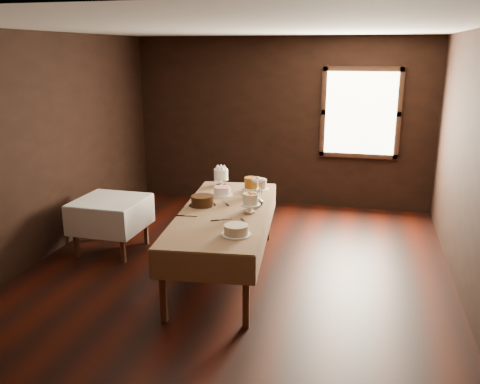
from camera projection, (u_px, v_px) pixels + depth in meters
name	position (u px, v px, depth m)	size (l,w,h in m)	color
floor	(236.00, 273.00, 6.04)	(5.00, 6.00, 0.01)	black
ceiling	(235.00, 27.00, 5.28)	(5.00, 6.00, 0.01)	beige
wall_back	(281.00, 123.00, 8.46)	(5.00, 0.02, 2.80)	black
wall_front	(103.00, 264.00, 2.86)	(5.00, 0.02, 2.80)	black
wall_left	(41.00, 148.00, 6.25)	(0.02, 6.00, 2.80)	black
wall_right	(475.00, 171.00, 5.08)	(0.02, 6.00, 2.80)	black
window	(361.00, 113.00, 8.05)	(1.10, 0.05, 1.30)	#FFEABF
display_table	(225.00, 215.00, 5.84)	(1.26, 2.64, 0.79)	#442413
side_table	(110.00, 205.00, 6.55)	(0.86, 0.86, 0.71)	#442413
cake_meringue	(221.00, 178.00, 6.84)	(0.25, 0.25, 0.24)	silver
cake_speckled	(258.00, 184.00, 6.69)	(0.29, 0.29, 0.14)	white
cake_lattice	(222.00, 192.00, 6.41)	(0.27, 0.27, 0.10)	white
cake_caramel	(251.00, 188.00, 6.32)	(0.24, 0.24, 0.26)	white
cake_chocolate	(202.00, 201.00, 5.96)	(0.36, 0.36, 0.13)	silver
cake_flowers	(251.00, 204.00, 5.71)	(0.23, 0.23, 0.24)	white
cake_cream	(236.00, 230.00, 5.02)	(0.34, 0.34, 0.11)	white
cake_server_a	(225.00, 220.00, 5.48)	(0.24, 0.03, 0.01)	silver
cake_server_b	(246.00, 223.00, 5.36)	(0.24, 0.03, 0.01)	silver
cake_server_c	(225.00, 202.00, 6.11)	(0.24, 0.03, 0.01)	silver
cake_server_d	(257.00, 203.00, 6.09)	(0.24, 0.03, 0.01)	silver
cake_server_e	(191.00, 216.00, 5.59)	(0.24, 0.03, 0.01)	silver
flower_vase	(257.00, 201.00, 5.93)	(0.14, 0.14, 0.15)	#2D2823
flower_bouquet	(257.00, 185.00, 5.88)	(0.14, 0.14, 0.20)	white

